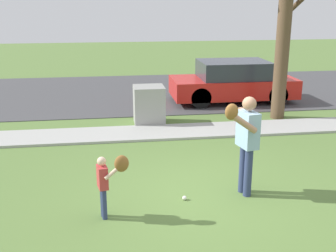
{
  "coord_description": "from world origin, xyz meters",
  "views": [
    {
      "loc": [
        -1.62,
        -6.42,
        3.25
      ],
      "look_at": [
        -0.56,
        0.94,
        1.0
      ],
      "focal_mm": 44.85,
      "sensor_mm": 36.0,
      "label": 1
    }
  ],
  "objects": [
    {
      "name": "street_tree_near",
      "position": [
        3.12,
        4.56,
        2.68
      ],
      "size": [
        1.85,
        1.88,
        5.03
      ],
      "color": "brown",
      "rests_on": "ground"
    },
    {
      "name": "sidewalk_strip",
      "position": [
        0.0,
        3.6,
        0.03
      ],
      "size": [
        36.0,
        1.2,
        0.06
      ],
      "primitive_type": "cube",
      "color": "#A3A39E",
      "rests_on": "ground"
    },
    {
      "name": "ground_plane",
      "position": [
        0.0,
        3.5,
        0.0
      ],
      "size": [
        48.0,
        48.0,
        0.0
      ],
      "primitive_type": "plane",
      "color": "#567538"
    },
    {
      "name": "person_child",
      "position": [
        -1.69,
        -0.53,
        0.68
      ],
      "size": [
        0.51,
        0.36,
        1.05
      ],
      "rotation": [
        0.0,
        0.0,
        0.2
      ],
      "color": "navy",
      "rests_on": "ground"
    },
    {
      "name": "utility_cabinet",
      "position": [
        -0.56,
        4.56,
        0.51
      ],
      "size": [
        0.81,
        0.78,
        1.02
      ],
      "primitive_type": "cube",
      "color": "gray",
      "rests_on": "ground"
    },
    {
      "name": "baseball",
      "position": [
        -0.43,
        -0.11,
        0.04
      ],
      "size": [
        0.07,
        0.07,
        0.07
      ],
      "primitive_type": "sphere",
      "color": "white",
      "rests_on": "ground"
    },
    {
      "name": "person_adult",
      "position": [
        0.61,
        -0.04,
        1.06
      ],
      "size": [
        0.68,
        0.74,
        1.73
      ],
      "rotation": [
        0.0,
        0.0,
        -2.94
      ],
      "color": "navy",
      "rests_on": "ground"
    },
    {
      "name": "road_surface",
      "position": [
        0.0,
        8.6,
        0.01
      ],
      "size": [
        36.0,
        6.8,
        0.02
      ],
      "primitive_type": "cube",
      "color": "#424244",
      "rests_on": "ground"
    },
    {
      "name": "parked_hatchback_red",
      "position": [
        2.41,
        6.68,
        0.66
      ],
      "size": [
        4.0,
        1.75,
        1.33
      ],
      "color": "red",
      "rests_on": "road_surface"
    }
  ]
}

